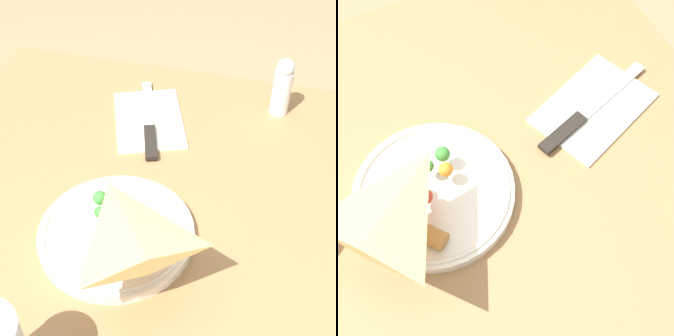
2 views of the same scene
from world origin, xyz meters
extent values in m
cube|color=#4C3823|center=(0.58, 0.33, 0.34)|extent=(0.06, 0.06, 0.68)
cylinder|color=silver|center=(0.19, 0.01, 0.72)|extent=(0.21, 0.21, 0.02)
torus|color=silver|center=(0.19, 0.01, 0.73)|extent=(0.20, 0.20, 0.01)
pyramid|color=#E0B266|center=(0.20, 0.01, 0.74)|extent=(0.18, 0.17, 0.02)
cylinder|color=#B77A3D|center=(0.14, -0.03, 0.74)|extent=(0.08, 0.10, 0.02)
sphere|color=orange|center=(0.17, 0.01, 0.75)|extent=(0.02, 0.02, 0.02)
sphere|color=orange|center=(0.21, 0.01, 0.76)|extent=(0.02, 0.02, 0.02)
sphere|color=red|center=(0.17, -0.01, 0.76)|extent=(0.02, 0.02, 0.02)
sphere|color=#388433|center=(0.19, 0.03, 0.75)|extent=(0.02, 0.02, 0.02)
sphere|color=#388433|center=(0.21, 0.04, 0.76)|extent=(0.02, 0.02, 0.02)
cube|color=white|center=(0.45, 0.04, 0.72)|extent=(0.20, 0.17, 0.00)
cube|color=black|center=(0.39, 0.02, 0.72)|extent=(0.08, 0.04, 0.01)
cube|color=silver|center=(0.49, 0.05, 0.72)|extent=(0.13, 0.06, 0.00)
ellipsoid|color=silver|center=(0.55, 0.07, 0.72)|extent=(0.02, 0.02, 0.00)
camera|label=1|loc=(-0.23, -0.18, 1.27)|focal=55.00mm
camera|label=2|loc=(0.14, -0.31, 1.33)|focal=55.00mm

